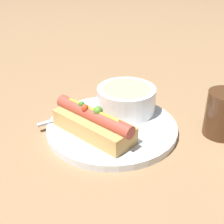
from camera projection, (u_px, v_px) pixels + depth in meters
ground_plane at (112, 131)px, 0.60m from camera, size 4.00×4.00×0.00m
dinner_plate at (112, 128)px, 0.60m from camera, size 0.25×0.25×0.01m
hot_dog at (93, 123)px, 0.56m from camera, size 0.17×0.06×0.06m
soup_bowl at (126, 99)px, 0.63m from camera, size 0.12×0.12×0.05m
spoon at (94, 108)px, 0.64m from camera, size 0.07×0.16×0.01m
drinking_glass at (223, 114)px, 0.57m from camera, size 0.07×0.07×0.09m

